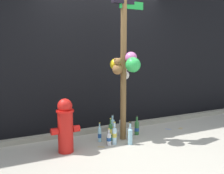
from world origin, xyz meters
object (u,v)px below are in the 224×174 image
bottle_2 (130,133)px  bottle_3 (111,131)px  bottle_8 (121,127)px  memorial_post (125,53)px  bottle_0 (113,127)px  fire_hydrant (65,125)px  bottle_4 (137,127)px  bottle_7 (130,136)px  bottle_5 (114,135)px  bottle_6 (109,138)px  bottle_1 (100,134)px

bottle_2 → bottle_3: size_ratio=0.80×
bottle_3 → bottle_8: bottle_8 is taller
memorial_post → bottle_0: bearing=115.8°
fire_hydrant → bottle_4: (1.35, 0.21, -0.27)m
bottle_0 → bottle_7: 0.50m
fire_hydrant → bottle_5: bearing=-2.7°
bottle_0 → bottle_4: 0.44m
memorial_post → bottle_5: bearing=-150.8°
bottle_0 → bottle_8: bearing=-24.1°
bottle_0 → bottle_5: 0.40m
bottle_2 → bottle_6: size_ratio=1.12×
fire_hydrant → bottle_6: fire_hydrant is taller
fire_hydrant → bottle_7: (1.01, -0.15, -0.26)m
bottle_0 → bottle_3: size_ratio=1.00×
bottle_1 → bottle_6: bottle_1 is taller
bottle_4 → memorial_post: bearing=-161.3°
bottle_3 → bottle_8: size_ratio=0.94×
memorial_post → bottle_8: bearing=81.3°
bottle_1 → bottle_8: (0.45, 0.10, 0.04)m
bottle_2 → bottle_5: bearing=-168.2°
bottle_0 → bottle_6: size_ratio=1.39×
bottle_1 → bottle_6: size_ratio=1.17×
bottle_1 → bottle_8: bearing=12.6°
fire_hydrant → bottle_4: 1.40m
memorial_post → bottle_8: 1.29m
memorial_post → fire_hydrant: (-1.04, -0.11, -1.03)m
memorial_post → bottle_1: size_ratio=7.97×
bottle_2 → bottle_7: (-0.10, -0.18, 0.02)m
bottle_3 → bottle_6: (-0.11, -0.17, -0.05)m
bottle_2 → bottle_5: bottle_5 is taller
bottle_5 → bottle_6: bearing=178.1°
bottle_3 → bottle_4: bearing=7.3°
fire_hydrant → bottle_3: fire_hydrant is taller
bottle_2 → bottle_7: bearing=-117.7°
memorial_post → bottle_6: bearing=-158.3°
bottle_5 → bottle_7: size_ratio=1.02×
bottle_0 → bottle_3: bearing=-124.1°
bottle_2 → bottle_8: 0.25m
fire_hydrant → bottle_3: size_ratio=2.09×
bottle_1 → bottle_7: (0.39, -0.33, 0.02)m
fire_hydrant → bottle_6: (0.69, -0.03, -0.30)m
memorial_post → bottle_6: size_ratio=9.35×
fire_hydrant → bottle_1: fire_hydrant is taller
bottle_5 → bottle_8: 0.42m
fire_hydrant → bottle_2: 1.14m
bottle_4 → bottle_0: bearing=163.6°
fire_hydrant → bottle_2: size_ratio=2.61×
bottle_0 → bottle_6: (-0.25, -0.37, -0.05)m
bottle_3 → bottle_6: bottle_3 is taller
bottle_7 → bottle_8: (0.06, 0.43, 0.02)m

